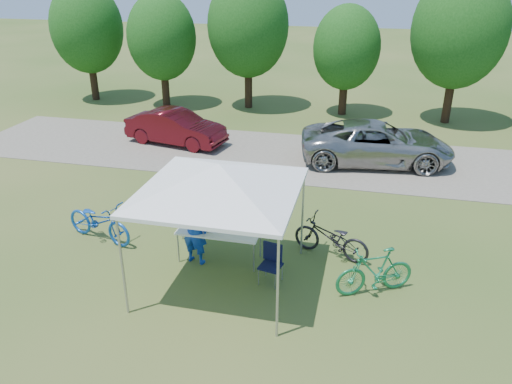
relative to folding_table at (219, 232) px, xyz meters
The scene contains 14 objects.
ground 1.14m from the folding_table, 69.39° to the right, with size 100.00×100.00×0.00m, color #2D5119.
gravel_strip 7.23m from the folding_table, 87.55° to the left, with size 24.00×5.00×0.02m, color gray.
canopy 2.11m from the folding_table, 69.39° to the right, with size 4.53×4.53×3.00m.
treeline 13.52m from the folding_table, 89.95° to the left, with size 24.89×4.28×6.30m.
folding_table is the anchor object (origin of this frame).
folding_chair 1.47m from the folding_table, 22.26° to the right, with size 0.52×0.54×0.86m.
cooler 0.36m from the folding_table, behind, with size 0.51×0.35×0.37m.
ice_cream_cup 0.41m from the folding_table, ahead, with size 0.08×0.08×0.06m, color yellow.
cyclist 0.57m from the folding_table, 155.85° to the right, with size 0.62×0.40×1.69m, color #133CA0.
bike_blue 3.19m from the folding_table, behind, with size 0.69×1.98×1.04m, color #134EAE.
bike_green 3.55m from the folding_table, ahead, with size 0.48×1.71×1.03m, color #1B7C4B.
bike_dark 2.61m from the folding_table, 16.30° to the left, with size 0.65×1.85×0.97m, color black.
minivan 7.99m from the folding_table, 64.76° to the left, with size 2.37×5.14×1.43m, color #9E9D9A.
sedan 8.57m from the folding_table, 118.24° to the left, with size 1.36×3.89×1.28m, color #4F0D13.
Camera 1 is at (2.81, -8.71, 6.28)m, focal length 35.00 mm.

